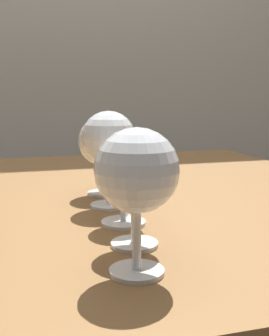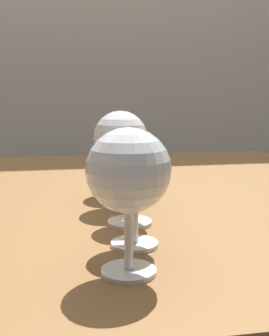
{
  "view_description": "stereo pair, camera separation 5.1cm",
  "coord_description": "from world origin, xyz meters",
  "px_view_note": "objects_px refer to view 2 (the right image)",
  "views": [
    {
      "loc": [
        -0.12,
        -0.77,
        0.91
      ],
      "look_at": [
        0.02,
        -0.29,
        0.82
      ],
      "focal_mm": 46.28,
      "sensor_mm": 36.0,
      "label": 1
    },
    {
      "loc": [
        -0.07,
        -0.78,
        0.91
      ],
      "look_at": [
        0.02,
        -0.29,
        0.82
      ],
      "focal_mm": 46.28,
      "sensor_mm": 36.0,
      "label": 2
    }
  ],
  "objects_px": {
    "wine_glass_cabernet": "(134,167)",
    "wine_glass_pinot": "(118,142)",
    "wine_glass_amber": "(128,173)",
    "wine_glass_white": "(130,166)",
    "wine_glass_chardonnay": "(120,139)"
  },
  "relations": [
    {
      "from": "wine_glass_amber",
      "to": "wine_glass_white",
      "type": "relative_size",
      "value": 1.21
    },
    {
      "from": "wine_glass_amber",
      "to": "wine_glass_white",
      "type": "height_order",
      "value": "wine_glass_amber"
    },
    {
      "from": "wine_glass_white",
      "to": "wine_glass_chardonnay",
      "type": "relative_size",
      "value": 0.8
    },
    {
      "from": "wine_glass_amber",
      "to": "wine_glass_pinot",
      "type": "xyz_separation_m",
      "value": [
        0.04,
        0.35,
        -0.01
      ]
    },
    {
      "from": "wine_glass_white",
      "to": "wine_glass_chardonnay",
      "type": "bearing_deg",
      "value": 89.0
    },
    {
      "from": "wine_glass_chardonnay",
      "to": "wine_glass_pinot",
      "type": "distance_m",
      "value": 0.09
    },
    {
      "from": "wine_glass_amber",
      "to": "wine_glass_chardonnay",
      "type": "distance_m",
      "value": 0.27
    },
    {
      "from": "wine_glass_white",
      "to": "wine_glass_pinot",
      "type": "xyz_separation_m",
      "value": [
        0.01,
        0.18,
        0.01
      ]
    },
    {
      "from": "wine_glass_cabernet",
      "to": "wine_glass_white",
      "type": "distance_m",
      "value": 0.09
    },
    {
      "from": "wine_glass_cabernet",
      "to": "wine_glass_white",
      "type": "xyz_separation_m",
      "value": [
        0.01,
        0.09,
        -0.01
      ]
    },
    {
      "from": "wine_glass_cabernet",
      "to": "wine_glass_chardonnay",
      "type": "relative_size",
      "value": 0.89
    },
    {
      "from": "wine_glass_cabernet",
      "to": "wine_glass_pinot",
      "type": "height_order",
      "value": "wine_glass_pinot"
    },
    {
      "from": "wine_glass_cabernet",
      "to": "wine_glass_pinot",
      "type": "relative_size",
      "value": 0.98
    },
    {
      "from": "wine_glass_cabernet",
      "to": "wine_glass_white",
      "type": "relative_size",
      "value": 1.12
    },
    {
      "from": "wine_glass_cabernet",
      "to": "wine_glass_chardonnay",
      "type": "xyz_separation_m",
      "value": [
        0.01,
        0.19,
        0.01
      ]
    }
  ]
}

